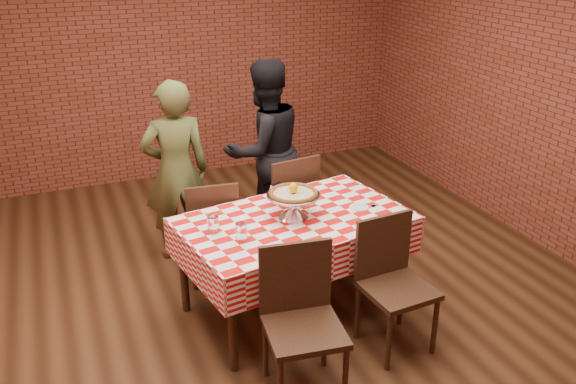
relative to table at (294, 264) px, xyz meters
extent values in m
plane|color=black|center=(-0.27, 0.07, -0.38)|extent=(6.00, 6.00, 0.00)
plane|color=brown|center=(-0.27, 3.07, 1.08)|extent=(5.50, 0.00, 5.50)
cube|color=#412817|center=(0.00, 0.00, 0.00)|extent=(1.73, 1.21, 0.75)
cylinder|color=beige|center=(0.00, 0.02, 0.56)|extent=(0.42, 0.42, 0.03)
ellipsoid|color=yellow|center=(0.00, 0.02, 0.61)|extent=(0.07, 0.07, 0.08)
cylinder|color=white|center=(-0.46, -0.18, 0.44)|extent=(0.09, 0.09, 0.12)
cylinder|color=white|center=(-0.60, -0.02, 0.44)|extent=(0.09, 0.09, 0.12)
cylinder|color=white|center=(0.51, -0.03, 0.39)|extent=(0.17, 0.17, 0.01)
cube|color=white|center=(0.62, -0.05, 0.39)|extent=(0.05, 0.04, 0.00)
cube|color=white|center=(0.62, -0.04, 0.39)|extent=(0.06, 0.04, 0.00)
cube|color=silver|center=(0.00, 0.30, 0.45)|extent=(0.13, 0.12, 0.14)
imported|color=#4C5329|center=(-0.60, 1.15, 0.41)|extent=(0.59, 0.40, 1.57)
imported|color=black|center=(0.24, 1.27, 0.45)|extent=(0.92, 0.78, 1.65)
camera|label=1|loc=(-1.51, -3.57, 2.25)|focal=37.48mm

